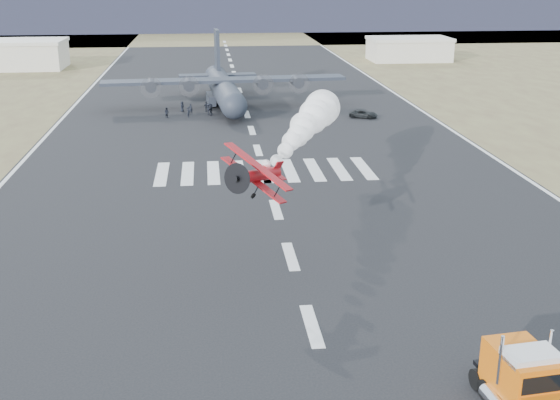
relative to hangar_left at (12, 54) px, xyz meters
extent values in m
cube|color=brown|center=(52.00, 85.00, -3.41)|extent=(500.00, 80.00, 0.00)
cube|color=gray|center=(-13.00, 115.00, 5.09)|extent=(150.00, 50.00, 17.00)
cube|color=gray|center=(52.00, 115.00, 3.09)|extent=(150.00, 50.00, 13.00)
cube|color=gray|center=(117.00, 115.00, 4.09)|extent=(150.00, 50.00, 15.00)
cube|color=gray|center=(182.00, 115.00, 5.09)|extent=(150.00, 50.00, 17.00)
cube|color=beige|center=(0.00, 0.00, -0.41)|extent=(24.00, 14.00, 6.00)
cube|color=beige|center=(0.00, 0.00, 2.89)|extent=(24.50, 14.50, 0.80)
cube|color=beige|center=(98.00, 5.00, -0.81)|extent=(20.00, 12.00, 5.20)
cube|color=beige|center=(98.00, 5.00, 2.09)|extent=(20.50, 12.50, 0.80)
cube|color=black|center=(61.70, -143.12, -2.80)|extent=(2.02, 7.54, 0.27)
cube|color=orange|center=(61.85, -144.43, -1.00)|extent=(2.94, 2.26, 2.41)
cube|color=black|center=(61.95, -145.36, -0.61)|extent=(2.41, 0.40, 0.99)
cube|color=silver|center=(61.81, -144.11, 0.26)|extent=(2.92, 2.04, 0.55)
cube|color=orange|center=(61.63, -142.47, -1.32)|extent=(2.97, 2.48, 2.85)
cylinder|color=black|center=(60.35, -142.39, -2.80)|extent=(0.57, 1.25, 1.21)
cylinder|color=black|center=(62.86, -142.11, -2.80)|extent=(0.57, 1.25, 1.21)
cylinder|color=black|center=(60.23, -141.30, -2.80)|extent=(0.57, 1.25, 1.21)
cylinder|color=black|center=(62.74, -141.02, -2.80)|extent=(0.57, 1.25, 1.21)
cylinder|color=#BA140C|center=(49.28, -122.44, 4.15)|extent=(2.69, 5.28, 0.95)
sphere|color=black|center=(49.35, -122.24, 4.51)|extent=(0.74, 0.74, 0.74)
cylinder|color=black|center=(48.42, -124.81, 4.15)|extent=(1.21, 0.95, 1.05)
cylinder|color=black|center=(48.29, -125.16, 4.15)|extent=(2.19, 0.82, 2.32)
cube|color=#BA140C|center=(49.14, -122.83, 3.78)|extent=(5.71, 2.93, 2.95)
cube|color=#BA140C|center=(49.03, -123.13, 5.04)|extent=(5.89, 3.00, 3.05)
cube|color=#BA140C|center=(50.11, -120.16, 4.67)|extent=(0.42, 0.93, 1.05)
cube|color=#BA140C|center=(50.11, -120.16, 4.15)|extent=(2.23, 1.41, 0.08)
cylinder|color=black|center=(48.20, -122.94, 2.88)|extent=(0.28, 0.48, 0.46)
cylinder|color=black|center=(49.79, -123.52, 2.88)|extent=(0.28, 0.48, 0.46)
sphere|color=white|center=(50.18, -119.96, 4.15)|extent=(0.74, 0.74, 0.74)
sphere|color=white|center=(51.04, -117.58, 4.18)|extent=(1.08, 1.08, 1.08)
sphere|color=white|center=(51.90, -115.20, 4.21)|extent=(1.41, 1.41, 1.41)
sphere|color=white|center=(52.77, -112.82, 4.24)|extent=(1.75, 1.75, 1.75)
sphere|color=white|center=(53.63, -110.45, 4.27)|extent=(2.09, 2.09, 2.09)
sphere|color=white|center=(54.49, -108.07, 4.30)|extent=(2.42, 2.42, 2.42)
sphere|color=white|center=(55.36, -105.69, 4.34)|extent=(2.76, 2.76, 2.76)
sphere|color=white|center=(56.22, -103.31, 4.37)|extent=(3.10, 3.10, 3.10)
sphere|color=white|center=(57.08, -100.93, 4.40)|extent=(3.44, 3.44, 3.44)
sphere|color=white|center=(57.94, -98.55, 4.43)|extent=(3.77, 3.77, 3.77)
sphere|color=white|center=(58.81, -96.18, 4.46)|extent=(4.11, 4.11, 4.11)
cylinder|color=#1C222B|center=(48.65, -53.27, -0.71)|extent=(6.19, 29.26, 4.15)
sphere|color=#1C222B|center=(49.68, -67.75, -0.71)|extent=(4.15, 4.15, 4.15)
cone|color=#1C222B|center=(47.63, -38.79, -0.71)|extent=(4.58, 6.50, 4.15)
cube|color=#1C222B|center=(48.73, -54.30, 1.26)|extent=(41.68, 7.27, 0.52)
cylinder|color=#1C222B|center=(36.35, -55.70, 0.74)|extent=(2.14, 4.06, 1.87)
cylinder|color=#3F3F44|center=(36.50, -57.77, 0.74)|extent=(3.52, 0.30, 3.53)
cylinder|color=#1C222B|center=(42.56, -55.26, 0.74)|extent=(2.14, 4.06, 1.87)
cylinder|color=#3F3F44|center=(42.70, -57.33, 0.74)|extent=(3.52, 0.30, 3.53)
cylinder|color=#1C222B|center=(54.97, -54.38, 0.74)|extent=(2.14, 4.06, 1.87)
cylinder|color=#3F3F44|center=(55.12, -56.45, 0.74)|extent=(3.52, 0.30, 3.53)
cylinder|color=#1C222B|center=(61.18, -53.94, 0.74)|extent=(2.14, 4.06, 1.87)
cylinder|color=#3F3F44|center=(61.32, -56.01, 0.74)|extent=(3.52, 0.30, 3.53)
cube|color=#1C222B|center=(47.77, -40.86, 4.47)|extent=(0.95, 4.70, 8.30)
cube|color=#1C222B|center=(47.74, -40.34, 0.12)|extent=(14.70, 4.13, 0.36)
cube|color=#1C222B|center=(46.30, -52.40, -2.27)|extent=(1.68, 6.29, 1.66)
cylinder|color=black|center=(46.30, -52.40, -2.84)|extent=(0.60, 1.17, 1.14)
cube|color=#1C222B|center=(50.86, -52.07, -2.27)|extent=(1.68, 6.29, 1.66)
cylinder|color=black|center=(50.86, -52.07, -2.84)|extent=(0.60, 1.17, 1.14)
cylinder|color=black|center=(49.46, -64.65, -2.94)|extent=(0.48, 0.96, 0.93)
imported|color=black|center=(70.41, -65.74, -2.78)|extent=(4.99, 3.79, 1.26)
imported|color=black|center=(42.54, -62.37, -2.59)|extent=(0.60, 0.68, 1.63)
imported|color=black|center=(39.10, -62.43, -2.56)|extent=(0.95, 0.93, 1.69)
imported|color=black|center=(45.81, -60.40, -2.49)|extent=(0.68, 1.24, 1.84)
imported|color=black|center=(45.44, -58.05, -2.57)|extent=(1.08, 0.76, 1.67)
imported|color=black|center=(41.40, -57.50, -2.55)|extent=(0.86, 0.98, 1.71)
imported|color=black|center=(46.16, -61.09, -2.48)|extent=(1.12, 1.81, 1.86)
imported|color=black|center=(42.85, -60.01, -2.52)|extent=(0.68, 0.57, 1.77)
imported|color=black|center=(49.25, -57.58, -2.56)|extent=(0.92, 0.69, 1.69)
camera|label=1|loc=(45.44, -174.54, 19.42)|focal=45.00mm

